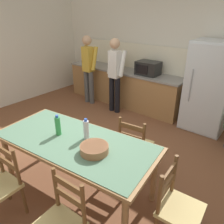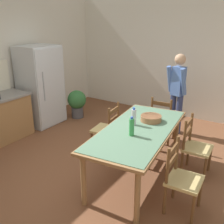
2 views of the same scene
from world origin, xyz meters
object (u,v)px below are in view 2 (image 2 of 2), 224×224
at_px(dining_table, 138,133).
at_px(bottle_near_centre, 132,127).
at_px(chair_head_end, 162,120).
at_px(chair_side_near_right, 195,147).
at_px(serving_bowl, 151,118).
at_px(chair_side_far_right, 107,129).
at_px(chair_side_near_left, 181,179).
at_px(bottle_off_centre, 134,117).
at_px(person_by_table, 177,90).
at_px(refrigerator, 41,86).
at_px(potted_plant, 77,102).

xyz_separation_m(dining_table, bottle_near_centre, (-0.26, -0.03, 0.20)).
bearing_deg(chair_head_end, chair_side_near_right, 134.33).
xyz_separation_m(serving_bowl, chair_side_far_right, (0.01, 0.83, -0.39)).
bearing_deg(chair_side_far_right, bottle_near_centre, 45.43).
relative_size(dining_table, chair_side_near_left, 2.36).
relative_size(bottle_off_centre, chair_side_near_left, 0.30).
xyz_separation_m(bottle_near_centre, person_by_table, (2.12, 0.13, 0.01)).
bearing_deg(chair_side_near_right, dining_table, 125.33).
xyz_separation_m(refrigerator, chair_side_near_right, (-0.19, -3.50, -0.43)).
bearing_deg(potted_plant, serving_bowl, -113.62).
relative_size(refrigerator, bottle_off_centre, 6.44).
bearing_deg(chair_side_near_right, serving_bowl, 102.44).
xyz_separation_m(bottle_off_centre, potted_plant, (1.33, 2.24, -0.52)).
relative_size(chair_side_near_left, potted_plant, 1.36).
relative_size(chair_side_near_left, chair_side_far_right, 1.00).
height_order(chair_side_near_right, chair_side_near_left, same).
bearing_deg(potted_plant, chair_side_near_right, -105.78).
bearing_deg(chair_head_end, serving_bowl, 97.05).
bearing_deg(bottle_near_centre, serving_bowl, 0.09).
height_order(chair_head_end, chair_side_near_left, same).
bearing_deg(serving_bowl, bottle_near_centre, -179.91).
distance_m(bottle_near_centre, person_by_table, 2.13).
xyz_separation_m(bottle_off_centre, person_by_table, (1.78, -0.03, 0.01)).
xyz_separation_m(chair_side_near_left, potted_plant, (1.79, 3.17, -0.06)).
xyz_separation_m(refrigerator, chair_side_near_left, (-1.10, -3.60, -0.43)).
relative_size(dining_table, chair_side_near_right, 2.36).
distance_m(chair_head_end, chair_side_far_right, 1.14).
relative_size(refrigerator, chair_side_far_right, 1.91).
height_order(bottle_near_centre, chair_side_near_right, bottle_near_centre).
distance_m(chair_head_end, person_by_table, 0.74).
bearing_deg(chair_side_near_left, person_by_table, 18.99).
xyz_separation_m(refrigerator, person_by_table, (1.14, -2.70, 0.05)).
distance_m(bottle_off_centre, serving_bowl, 0.32).
distance_m(bottle_near_centre, bottle_off_centre, 0.38).
bearing_deg(chair_side_near_left, refrigerator, 69.97).
distance_m(refrigerator, chair_side_far_right, 2.07).
height_order(dining_table, bottle_near_centre, bottle_near_centre).
height_order(bottle_off_centre, chair_head_end, bottle_off_centre).
xyz_separation_m(serving_bowl, chair_head_end, (0.95, 0.18, -0.39)).
distance_m(dining_table, chair_side_far_right, 0.92).
xyz_separation_m(refrigerator, bottle_off_centre, (-0.64, -2.67, 0.04)).
xyz_separation_m(bottle_near_centre, bottle_off_centre, (0.34, 0.16, 0.00)).
bearing_deg(serving_bowl, bottle_off_centre, 150.73).
height_order(refrigerator, bottle_off_centre, refrigerator).
relative_size(chair_head_end, chair_side_near_left, 1.00).
relative_size(refrigerator, chair_side_near_left, 1.91).
distance_m(serving_bowl, potted_plant, 2.66).
distance_m(chair_head_end, chair_side_near_right, 1.14).
xyz_separation_m(dining_table, bottle_off_centre, (0.09, 0.13, 0.20)).
relative_size(chair_side_near_right, chair_side_far_right, 1.00).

